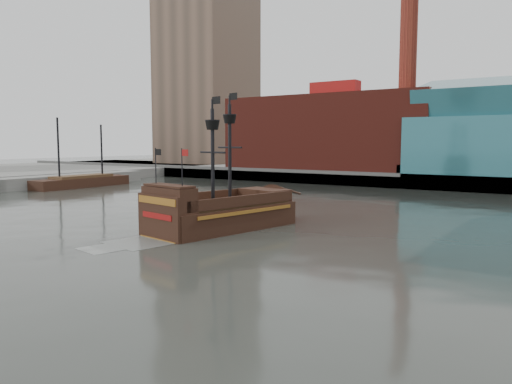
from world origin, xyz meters
The scene contains 7 objects.
ground centered at (0.00, 0.00, 0.00)m, with size 400.00×400.00×0.00m, color #262924.
promenade_far centered at (0.00, 92.00, 1.00)m, with size 220.00×60.00×2.00m, color slate.
seawall centered at (0.00, 62.50, 1.30)m, with size 220.00×1.00×2.60m, color #4C4C49.
pier centered at (-58.00, 30.00, 1.00)m, with size 6.00×40.00×2.00m, color slate.
skyline centered at (5.21, 84.56, 24.55)m, with size 149.00×45.00×62.00m.
pirate_ship centered at (-6.04, 13.83, 1.21)m, with size 8.51×18.50×13.34m.
docked_vessel centered at (-52.59, 33.96, 0.80)m, with size 4.97×18.61×12.54m.
Camera 1 is at (21.65, -21.64, 7.94)m, focal length 35.00 mm.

